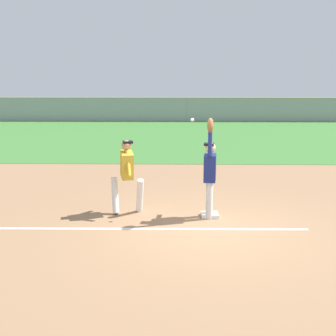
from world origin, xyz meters
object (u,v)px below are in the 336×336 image
object	(u,v)px
fielder	(210,169)
parked_car_red	(196,108)
first_base	(210,215)
baseball	(192,120)
parked_car_black	(259,108)
parked_car_silver	(74,108)
parked_car_green	(137,108)
runner	(127,171)

from	to	relation	value
fielder	parked_car_red	world-z (taller)	fielder
first_base	baseball	world-z (taller)	baseball
fielder	parked_car_black	distance (m)	26.78
first_base	parked_car_red	xyz separation A→B (m)	(0.78, 26.02, 0.63)
parked_car_silver	parked_car_green	xyz separation A→B (m)	(5.05, -0.11, 0.00)
baseball	parked_car_green	world-z (taller)	baseball
first_base	parked_car_black	xyz separation A→B (m)	(5.78, 26.07, 0.63)
fielder	parked_car_green	size ratio (longest dim) A/B	0.52
fielder	parked_car_red	xyz separation A→B (m)	(0.80, 26.09, -0.45)
parked_car_red	parked_car_black	bearing A→B (deg)	6.13
baseball	parked_car_green	size ratio (longest dim) A/B	0.02
parked_car_silver	parked_car_green	distance (m)	5.05
parked_car_red	parked_car_black	xyz separation A→B (m)	(5.00, 0.05, 0.00)
runner	parked_car_red	world-z (taller)	runner
first_base	parked_car_silver	bearing A→B (deg)	109.17
parked_car_silver	parked_car_black	xyz separation A→B (m)	(14.82, 0.09, 0.00)
fielder	parked_car_green	world-z (taller)	fielder
runner	parked_car_green	bearing A→B (deg)	81.01
parked_car_green	parked_car_silver	bearing A→B (deg)	178.71
parked_car_silver	parked_car_green	size ratio (longest dim) A/B	1.03
parked_car_green	fielder	bearing A→B (deg)	-81.38
baseball	parked_car_red	bearing A→B (deg)	87.35
baseball	parked_car_green	distance (m)	26.03
fielder	baseball	xyz separation A→B (m)	(-0.39, 0.21, 1.08)
first_base	parked_car_red	world-z (taller)	parked_car_red
first_base	runner	size ratio (longest dim) A/B	0.22
parked_car_red	parked_car_black	distance (m)	5.00
parked_car_red	parked_car_green	bearing A→B (deg)	-172.68
runner	parked_car_green	size ratio (longest dim) A/B	0.39
fielder	baseball	world-z (taller)	fielder
parked_car_green	parked_car_red	bearing A→B (deg)	1.73
baseball	parked_car_black	size ratio (longest dim) A/B	0.02
baseball	parked_car_black	distance (m)	26.71
parked_car_green	parked_car_red	distance (m)	4.77
runner	parked_car_black	distance (m)	26.95
parked_car_red	parked_car_black	world-z (taller)	same
fielder	parked_car_silver	distance (m)	27.57
first_base	fielder	bearing A→B (deg)	-108.23
parked_car_red	first_base	bearing A→B (deg)	-86.19
first_base	baseball	xyz separation A→B (m)	(-0.42, 0.14, 2.16)
runner	parked_car_silver	world-z (taller)	runner
baseball	parked_car_black	xyz separation A→B (m)	(6.20, 25.94, -1.53)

